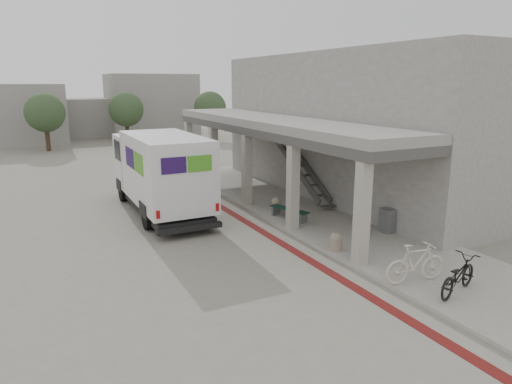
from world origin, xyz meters
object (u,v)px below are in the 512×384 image
fedex_truck (160,171)px  bicycle_cream (416,263)px  utility_cabinet (387,220)px  bicycle_black (458,275)px  bench (289,212)px

fedex_truck → bicycle_cream: bearing=-67.9°
fedex_truck → bicycle_cream: size_ratio=4.30×
utility_cabinet → fedex_truck: bearing=137.0°
bicycle_cream → utility_cabinet: bearing=-23.7°
bicycle_cream → bicycle_black: bearing=-145.8°
utility_cabinet → bicycle_black: size_ratio=0.47×
fedex_truck → bench: (4.29, -3.84, -1.43)m
bicycle_cream → bench: bearing=9.0°
bicycle_black → fedex_truck: bearing=5.1°
bench → bicycle_cream: 6.88m
utility_cabinet → bicycle_black: 5.16m
utility_cabinet → bicycle_cream: (-2.44, -3.75, 0.12)m
bench → bicycle_black: (0.43, -7.89, 0.19)m
bench → bicycle_black: 7.90m
bicycle_black → bench: bearing=-13.6°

